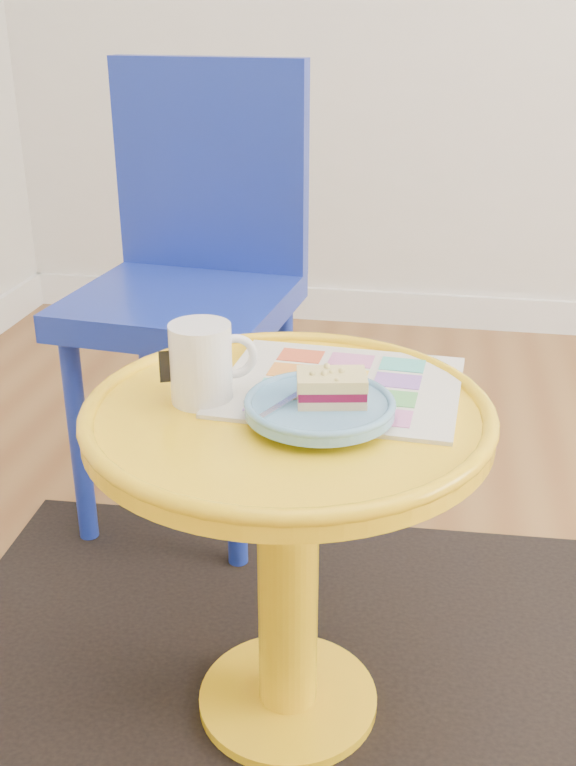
% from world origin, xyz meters
% --- Properties ---
extents(room_walls, '(4.00, 4.00, 4.00)m').
position_xyz_m(room_walls, '(-0.99, 0.99, 0.06)').
color(room_walls, silver).
rests_on(room_walls, ground).
extents(rug, '(1.34, 1.15, 0.01)m').
position_xyz_m(rug, '(-0.67, 0.08, 0.00)').
color(rug, black).
rests_on(rug, ground).
extents(side_table, '(0.58, 0.58, 0.55)m').
position_xyz_m(side_table, '(-0.67, 0.08, 0.39)').
color(side_table, yellow).
rests_on(side_table, ground).
extents(chair, '(0.47, 0.47, 0.97)m').
position_xyz_m(chair, '(-0.98, 0.72, 0.56)').
color(chair, '#172998').
rests_on(chair, ground).
extents(newspaper, '(0.37, 0.32, 0.01)m').
position_xyz_m(newspaper, '(-0.61, 0.17, 0.55)').
color(newspaper, silver).
rests_on(newspaper, side_table).
extents(mug, '(0.12, 0.09, 0.12)m').
position_xyz_m(mug, '(-0.79, 0.09, 0.61)').
color(mug, white).
rests_on(mug, side_table).
extents(plate, '(0.20, 0.20, 0.02)m').
position_xyz_m(plate, '(-0.62, 0.05, 0.57)').
color(plate, '#5D97C6').
rests_on(plate, newspaper).
extents(cake_slice, '(0.10, 0.08, 0.04)m').
position_xyz_m(cake_slice, '(-0.61, 0.06, 0.60)').
color(cake_slice, '#D3BC8C').
rests_on(cake_slice, plate).
extents(fork, '(0.07, 0.14, 0.00)m').
position_xyz_m(fork, '(-0.66, 0.06, 0.58)').
color(fork, silver).
rests_on(fork, plate).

